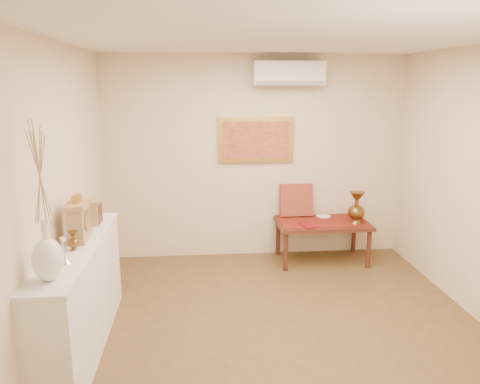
{
  "coord_description": "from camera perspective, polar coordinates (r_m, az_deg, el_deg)",
  "views": [
    {
      "loc": [
        -0.78,
        -3.91,
        2.33
      ],
      "look_at": [
        -0.31,
        1.15,
        1.15
      ],
      "focal_mm": 35.0,
      "sensor_mm": 36.0,
      "label": 1
    }
  ],
  "objects": [
    {
      "name": "wooden_chest",
      "position": [
        4.79,
        -17.54,
        -2.34
      ],
      "size": [
        0.16,
        0.21,
        0.24
      ],
      "color": "tan",
      "rests_on": "display_ledge"
    },
    {
      "name": "white_vase",
      "position": [
        3.43,
        -22.96,
        -1.21
      ],
      "size": [
        0.21,
        0.21,
        1.13
      ],
      "primitive_type": null,
      "color": "white",
      "rests_on": "display_ledge"
    },
    {
      "name": "brass_urn_small",
      "position": [
        4.11,
        -19.68,
        -5.27
      ],
      "size": [
        0.1,
        0.1,
        0.21
      ],
      "primitive_type": null,
      "color": "brown",
      "rests_on": "display_ledge"
    },
    {
      "name": "menu",
      "position": [
        6.04,
        8.37,
        -4.0
      ],
      "size": [
        0.23,
        0.28,
        0.01
      ],
      "primitive_type": "cube",
      "rotation": [
        0.0,
        0.0,
        0.21
      ],
      "color": "maroon",
      "rests_on": "table_cloth"
    },
    {
      "name": "floor",
      "position": [
        4.62,
        5.39,
        -17.26
      ],
      "size": [
        4.5,
        4.5,
        0.0
      ],
      "primitive_type": "plane",
      "color": "brown",
      "rests_on": "ground"
    },
    {
      "name": "cushion",
      "position": [
        6.41,
        6.86,
        -0.96
      ],
      "size": [
        0.44,
        0.19,
        0.45
      ],
      "primitive_type": "cube",
      "rotation": [
        -0.21,
        0.0,
        0.0
      ],
      "color": "maroon",
      "rests_on": "table_cloth"
    },
    {
      "name": "candlestick",
      "position": [
        3.84,
        -20.63,
        -6.69
      ],
      "size": [
        0.1,
        0.1,
        0.21
      ],
      "primitive_type": null,
      "color": "silver",
      "rests_on": "display_ledge"
    },
    {
      "name": "table_cloth",
      "position": [
        6.27,
        10.02,
        -3.53
      ],
      "size": [
        1.14,
        0.59,
        0.01
      ],
      "primitive_type": "cube",
      "color": "maroon",
      "rests_on": "low_table"
    },
    {
      "name": "ceiling",
      "position": [
        4.0,
        6.26,
        18.36
      ],
      "size": [
        4.5,
        4.5,
        0.0
      ],
      "primitive_type": "plane",
      "rotation": [
        3.14,
        0.0,
        0.0
      ],
      "color": "white",
      "rests_on": "ground"
    },
    {
      "name": "brass_urn_tall",
      "position": [
        6.21,
        14.03,
        -1.46
      ],
      "size": [
        0.22,
        0.22,
        0.5
      ],
      "primitive_type": null,
      "color": "brown",
      "rests_on": "table_cloth"
    },
    {
      "name": "painting",
      "position": [
        6.22,
        1.95,
        6.39
      ],
      "size": [
        1.0,
        0.06,
        0.6
      ],
      "color": "#BC8A3C",
      "rests_on": "wall_back"
    },
    {
      "name": "wall_back",
      "position": [
        6.28,
        1.9,
        4.16
      ],
      "size": [
        4.0,
        0.02,
        2.7
      ],
      "primitive_type": "cube",
      "color": "beige",
      "rests_on": "ground"
    },
    {
      "name": "display_ledge",
      "position": [
        4.45,
        -18.83,
        -12.07
      ],
      "size": [
        0.37,
        2.02,
        0.98
      ],
      "color": "white",
      "rests_on": "floor"
    },
    {
      "name": "plate",
      "position": [
        6.47,
        10.12,
        -2.9
      ],
      "size": [
        0.2,
        0.2,
        0.01
      ],
      "primitive_type": "cylinder",
      "color": "white",
      "rests_on": "table_cloth"
    },
    {
      "name": "ac_unit",
      "position": [
        6.14,
        5.96,
        14.18
      ],
      "size": [
        0.9,
        0.25,
        0.3
      ],
      "color": "white",
      "rests_on": "wall_back"
    },
    {
      "name": "wall_left",
      "position": [
        4.21,
        -22.01,
        -1.32
      ],
      "size": [
        0.02,
        4.5,
        2.7
      ],
      "primitive_type": "cube",
      "color": "beige",
      "rests_on": "ground"
    },
    {
      "name": "mantel_clock",
      "position": [
        4.35,
        -19.07,
        -3.3
      ],
      "size": [
        0.17,
        0.36,
        0.41
      ],
      "color": "tan",
      "rests_on": "display_ledge"
    },
    {
      "name": "low_table",
      "position": [
        6.29,
        9.99,
        -4.13
      ],
      "size": [
        1.2,
        0.7,
        0.55
      ],
      "color": "#4E2317",
      "rests_on": "floor"
    },
    {
      "name": "wall_front",
      "position": [
        2.08,
        18.08,
        -15.8
      ],
      "size": [
        4.0,
        0.02,
        2.7
      ],
      "primitive_type": "cube",
      "color": "beige",
      "rests_on": "ground"
    }
  ]
}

